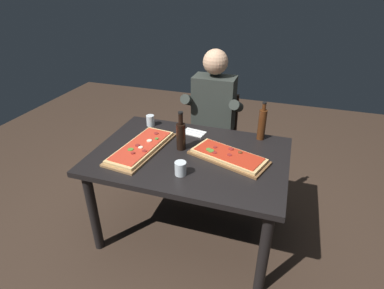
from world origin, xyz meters
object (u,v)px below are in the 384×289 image
Objects in this scene: wine_bottle_dark at (181,135)px; dining_table at (190,165)px; pizza_rectangular_front at (228,156)px; oil_bottle_amber at (262,124)px; pizza_rectangular_left at (141,147)px; seated_diner at (212,114)px; tumbler_near_camera at (150,121)px; tumbler_far_side at (181,168)px; diner_chair at (215,133)px.

dining_table is at bearing -30.06° from wine_bottle_dark.
pizza_rectangular_front is 0.38m from wine_bottle_dark.
pizza_rectangular_front is at bearing -115.67° from oil_bottle_amber.
seated_diner is (0.34, 0.79, -0.02)m from pizza_rectangular_left.
pizza_rectangular_left is at bearing -158.96° from wine_bottle_dark.
oil_bottle_amber is at bearing 2.70° from tumbler_near_camera.
oil_bottle_amber is (0.82, 0.45, 0.11)m from pizza_rectangular_left.
seated_diner is (0.45, 0.39, -0.04)m from tumbler_near_camera.
tumbler_far_side is 0.07× the size of seated_diner.
pizza_rectangular_front is 0.43m from oil_bottle_amber.
oil_bottle_amber is 0.23× the size of seated_diner.
diner_chair is (-0.48, 0.46, -0.38)m from oil_bottle_amber.
pizza_rectangular_front is at bearing 48.43° from tumbler_far_side.
oil_bottle_amber is 3.39× the size of tumbler_far_side.
diner_chair is at bearing 48.35° from tumbler_near_camera.
dining_table is 2.32× the size of pizza_rectangular_front.
dining_table is at bearing 95.34° from tumbler_far_side.
tumbler_far_side is (0.50, -0.62, 0.01)m from tumbler_near_camera.
dining_table is at bearing -88.44° from diner_chair.
oil_bottle_amber reaches higher than tumbler_far_side.
pizza_rectangular_left is 0.49× the size of seated_diner.
diner_chair is (0.45, 0.51, -0.29)m from tumbler_near_camera.
pizza_rectangular_left is at bearing -173.07° from pizza_rectangular_front.
tumbler_far_side is (-0.26, -0.29, 0.03)m from pizza_rectangular_front.
oil_bottle_amber reaches higher than pizza_rectangular_front.
pizza_rectangular_front is 1.95× the size of oil_bottle_amber.
tumbler_near_camera is at bearing -139.38° from seated_diner.
pizza_rectangular_left is 2.19× the size of wine_bottle_dark.
oil_bottle_amber is (0.18, 0.37, 0.11)m from pizza_rectangular_front.
wine_bottle_dark is at bearing -37.70° from tumbler_near_camera.
dining_table is at bearing 9.06° from pizza_rectangular_left.
tumbler_near_camera is at bearing 105.39° from pizza_rectangular_left.
tumbler_near_camera is at bearing 142.30° from wine_bottle_dark.
diner_chair reaches higher than tumbler_near_camera.
tumbler_near_camera reaches higher than pizza_rectangular_left.
tumbler_near_camera is 1.01× the size of tumbler_far_side.
seated_diner reaches higher than oil_bottle_amber.
tumbler_far_side reaches higher than pizza_rectangular_left.
wine_bottle_dark is at bearing 175.53° from pizza_rectangular_front.
diner_chair is (0.06, 0.81, -0.37)m from wine_bottle_dark.
pizza_rectangular_left is 0.86m from seated_diner.
wine_bottle_dark is 0.64m from oil_bottle_amber.
dining_table is at bearing -88.19° from seated_diner.
oil_bottle_amber reaches higher than diner_chair.
oil_bottle_amber is (0.54, 0.34, 0.01)m from wine_bottle_dark.
pizza_rectangular_front is at bearing -4.47° from wine_bottle_dark.
tumbler_near_camera is (-0.93, -0.04, -0.09)m from oil_bottle_amber.
oil_bottle_amber is 0.36× the size of diner_chair.
diner_chair is (-0.05, 1.12, -0.30)m from tumbler_far_side.
tumbler_far_side is at bearing -84.66° from dining_table.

